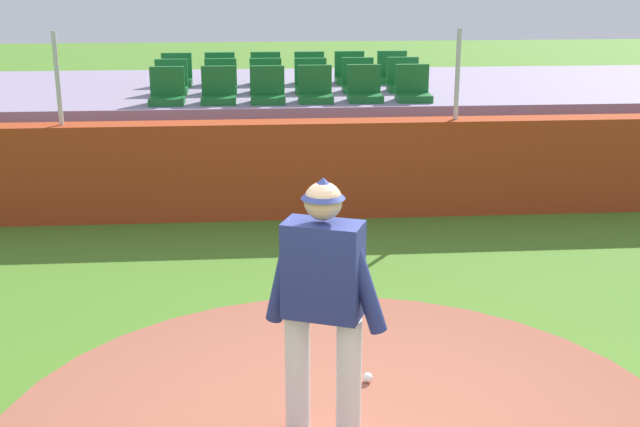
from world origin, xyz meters
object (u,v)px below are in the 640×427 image
Objects in this scene: stadium_chair_12 at (177,75)px; stadium_chair_5 at (413,89)px; stadium_chair_8 at (266,82)px; stadium_chair_16 at (350,73)px; pitcher at (323,292)px; stadium_chair_1 at (219,92)px; stadium_chair_2 at (268,91)px; stadium_chair_3 at (315,90)px; stadium_chair_11 at (403,81)px; stadium_chair_13 at (220,75)px; stadium_chair_9 at (311,82)px; stadium_chair_15 at (310,74)px; stadium_chair_4 at (364,90)px; stadium_chair_14 at (266,74)px; stadium_chair_17 at (393,73)px; stadium_chair_6 at (171,83)px; stadium_chair_7 at (221,82)px; baseball at (367,377)px; stadium_chair_0 at (167,92)px; stadium_chair_10 at (358,81)px.

stadium_chair_5 is at bearing 152.93° from stadium_chair_12.
stadium_chair_16 is (1.38, 0.91, 0.00)m from stadium_chair_8.
stadium_chair_1 is at bearing 118.68° from pitcher.
stadium_chair_2 is 2.07m from stadium_chair_5.
stadium_chair_3 is 1.68m from stadium_chair_11.
stadium_chair_3 is 1.00× the size of stadium_chair_13.
stadium_chair_9 is 0.93m from stadium_chair_15.
stadium_chair_4 and stadium_chair_14 have the same top height.
stadium_chair_4 and stadium_chair_17 have the same top height.
stadium_chair_6 and stadium_chair_7 have the same top height.
stadium_chair_11 is 3.62m from stadium_chair_12.
stadium_chair_6 is at bearing -0.95° from stadium_chair_9.
baseball is 7.35m from stadium_chair_8.
stadium_chair_1 is at bearing 17.71° from stadium_chair_11.
stadium_chair_13 is at bearing 0.28° from stadium_chair_16.
stadium_chair_14 reaches higher than baseball.
stadium_chair_16 is at bearing 84.46° from baseball.
stadium_chair_3 is at bearing -179.73° from stadium_chair_0.
stadium_chair_10 is (0.02, 0.88, 0.00)m from stadium_chair_4.
stadium_chair_11 is at bearing 162.03° from stadium_chair_13.
stadium_chair_1 is 1.00× the size of stadium_chair_13.
stadium_chair_9 is (-0.70, 0.86, 0.00)m from stadium_chair_4.
stadium_chair_2 is 0.93m from stadium_chair_8.
stadium_chair_13 is at bearing 99.19° from baseball.
stadium_chair_6 and stadium_chair_11 have the same top height.
stadium_chair_4 and stadium_chair_12 have the same top height.
stadium_chair_7 and stadium_chair_9 have the same top height.
stadium_chair_16 is at bearing 103.88° from pitcher.
stadium_chair_12 is 2.79m from stadium_chair_16.
stadium_chair_12 is at bearing -32.24° from stadium_chair_4.
stadium_chair_0 is 1.00× the size of stadium_chair_3.
stadium_chair_17 is at bearing -126.55° from stadium_chair_10.
stadium_chair_4 is 1.81m from stadium_chair_16.
stadium_chair_9 is at bearing 1.89° from stadium_chair_10.
pitcher reaches higher than stadium_chair_6.
stadium_chair_0 and stadium_chair_14 have the same top height.
stadium_chair_15 and stadium_chair_17 have the same top height.
stadium_chair_15 is (1.40, 1.79, 0.00)m from stadium_chair_1.
stadium_chair_4 is 1.00× the size of stadium_chair_5.
stadium_chair_1 and stadium_chair_12 have the same top height.
stadium_chair_1 and stadium_chair_11 have the same top height.
stadium_chair_16 is at bearing -52.22° from stadium_chair_11.
stadium_chair_13 is (-2.82, 0.92, 0.00)m from stadium_chair_11.
stadium_chair_6 is 1.00× the size of stadium_chair_10.
stadium_chair_0 is at bearing 27.61° from stadium_chair_17.
stadium_chair_8 is at bearing 50.92° from stadium_chair_15.
stadium_chair_12 is (0.01, 0.87, 0.00)m from stadium_chair_6.
stadium_chair_2 is 1.00× the size of stadium_chair_12.
baseball is 0.15× the size of stadium_chair_7.
stadium_chair_3 is 1.00× the size of stadium_chair_17.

